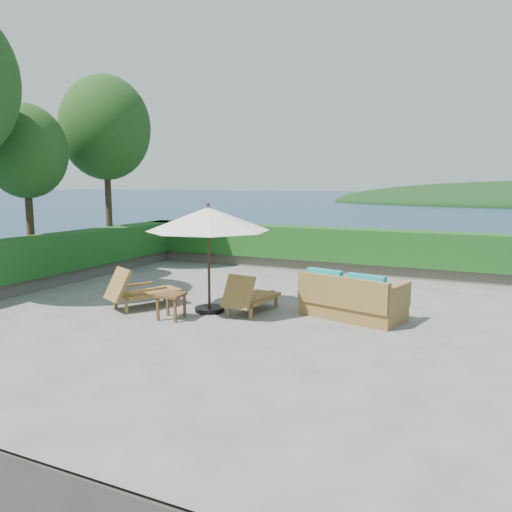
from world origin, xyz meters
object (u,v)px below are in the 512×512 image
at_px(lounge_right, 250,296).
at_px(wicker_loveseat, 351,300).
at_px(patio_umbrella, 208,220).
at_px(side_table, 171,298).
at_px(lounge_left, 140,290).

height_order(lounge_right, wicker_loveseat, wicker_loveseat).
relative_size(patio_umbrella, side_table, 5.71).
bearing_deg(wicker_loveseat, lounge_right, -151.23).
relative_size(lounge_left, lounge_right, 1.11).
bearing_deg(patio_umbrella, lounge_left, -167.75).
bearing_deg(side_table, lounge_left, 156.87).
distance_m(lounge_left, side_table, 1.27).
xyz_separation_m(patio_umbrella, side_table, (-0.40, -0.84, -1.53)).
bearing_deg(lounge_left, wicker_loveseat, 40.69).
bearing_deg(patio_umbrella, lounge_right, 17.29).
bearing_deg(lounge_right, wicker_loveseat, 18.62).
relative_size(lounge_left, wicker_loveseat, 0.78).
xyz_separation_m(side_table, wicker_loveseat, (3.27, 1.62, -0.05)).
relative_size(patio_umbrella, lounge_left, 1.78).
xyz_separation_m(lounge_right, wicker_loveseat, (2.04, 0.52, 0.02)).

